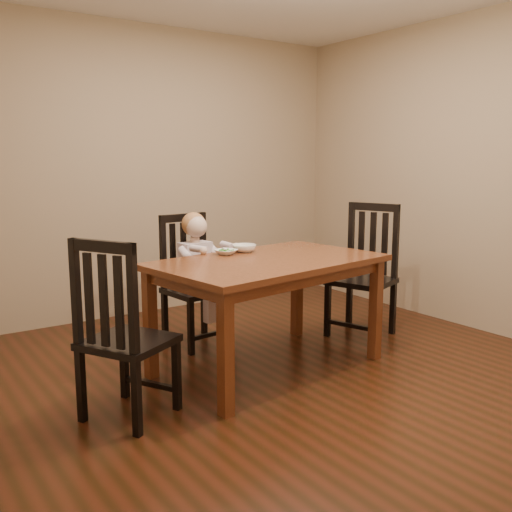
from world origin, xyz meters
TOP-DOWN VIEW (x-y plane):
  - room at (0.00, 0.00)m, footprint 4.01×4.01m
  - dining_table at (-0.06, 0.09)m, footprint 1.70×1.15m
  - chair_child at (-0.22, 0.90)m, footprint 0.49×0.47m
  - chair_left at (-1.22, -0.10)m, footprint 0.60×0.61m
  - chair_right at (1.09, 0.28)m, footprint 0.58×0.60m
  - toddler at (-0.21, 0.84)m, footprint 0.37×0.44m
  - bowl_peas at (-0.21, 0.41)m, footprint 0.20×0.20m
  - bowl_veg at (-0.03, 0.43)m, footprint 0.23×0.23m
  - fork at (-0.24, 0.38)m, footprint 0.12×0.08m

SIDE VIEW (x-z plane):
  - chair_child at x=-0.22m, z-range -0.02..1.02m
  - chair_left at x=-1.22m, z-range -0.02..1.04m
  - chair_right at x=1.09m, z-range -0.02..1.08m
  - toddler at x=-0.21m, z-range 0.36..0.93m
  - dining_table at x=-0.06m, z-range 0.30..1.10m
  - bowl_peas at x=-0.21m, z-range 0.79..0.83m
  - bowl_veg at x=-0.03m, z-range 0.79..0.85m
  - fork at x=-0.24m, z-range 0.81..0.86m
  - room at x=0.00m, z-range 0.00..2.71m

